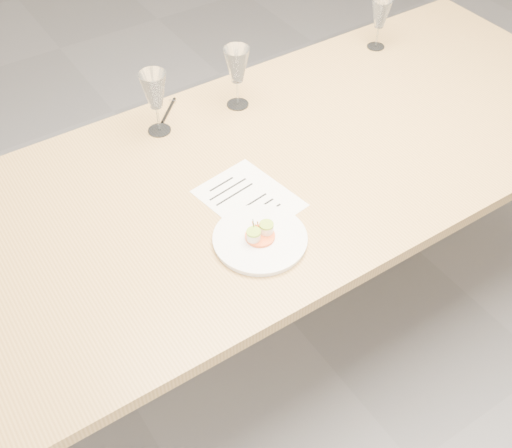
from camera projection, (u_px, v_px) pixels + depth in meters
ground at (278, 305)px, 2.54m from camera, size 7.00×7.00×0.00m
dining_table at (283, 175)px, 2.05m from camera, size 2.40×1.00×0.75m
dinner_plate at (260, 238)px, 1.75m from camera, size 0.26×0.26×0.07m
recipe_sheet at (249, 198)px, 1.87m from camera, size 0.26×0.31×0.00m
ballpoint_pen at (169, 110)px, 2.18m from camera, size 0.11×0.11×0.01m
wine_glass_1 at (154, 92)px, 1.99m from camera, size 0.09×0.09×0.22m
wine_glass_2 at (237, 66)px, 2.10m from camera, size 0.09×0.09×0.22m
wine_glass_3 at (380, 15)px, 2.38m from camera, size 0.08×0.08×0.19m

